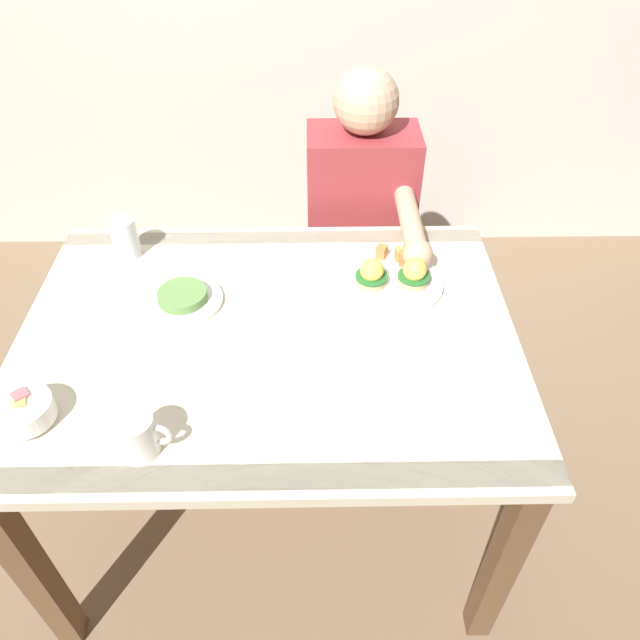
{
  "coord_description": "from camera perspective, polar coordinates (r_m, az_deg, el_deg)",
  "views": [
    {
      "loc": [
        0.11,
        -1.05,
        1.74
      ],
      "look_at": [
        0.13,
        0.0,
        0.78
      ],
      "focal_mm": 33.87,
      "sensor_mm": 36.0,
      "label": 1
    }
  ],
  "objects": [
    {
      "name": "fork",
      "position": [
        1.27,
        12.27,
        -11.04
      ],
      "size": [
        0.16,
        0.02,
        0.0
      ],
      "color": "silver",
      "rests_on": "dining_table"
    },
    {
      "name": "diner_person",
      "position": [
        1.99,
        3.94,
        9.06
      ],
      "size": [
        0.34,
        0.54,
        1.14
      ],
      "color": "#33333D",
      "rests_on": "ground_plane"
    },
    {
      "name": "coffee_mug",
      "position": [
        1.24,
        -16.88,
        -10.31
      ],
      "size": [
        0.11,
        0.08,
        0.09
      ],
      "color": "white",
      "rests_on": "dining_table"
    },
    {
      "name": "water_glass_near",
      "position": [
        1.75,
        -17.89,
        7.2
      ],
      "size": [
        0.07,
        0.07,
        0.11
      ],
      "color": "silver",
      "rests_on": "dining_table"
    },
    {
      "name": "side_plate",
      "position": [
        1.56,
        -12.83,
        1.99
      ],
      "size": [
        0.2,
        0.2,
        0.04
      ],
      "color": "white",
      "rests_on": "dining_table"
    },
    {
      "name": "dining_table",
      "position": [
        1.53,
        -4.78,
        -4.08
      ],
      "size": [
        1.2,
        0.9,
        0.74
      ],
      "color": "beige",
      "rests_on": "ground_plane"
    },
    {
      "name": "fruit_bowl",
      "position": [
        1.39,
        -26.15,
        -7.72
      ],
      "size": [
        0.12,
        0.12,
        0.06
      ],
      "color": "white",
      "rests_on": "dining_table"
    },
    {
      "name": "eggs_benedict_plate",
      "position": [
        1.59,
        6.87,
        4.06
      ],
      "size": [
        0.27,
        0.27,
        0.09
      ],
      "color": "white",
      "rests_on": "dining_table"
    },
    {
      "name": "ground_plane",
      "position": [
        2.04,
        -3.73,
        -16.4
      ],
      "size": [
        6.0,
        6.0,
        0.0
      ],
      "primitive_type": "plane",
      "color": "#7F664C"
    }
  ]
}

